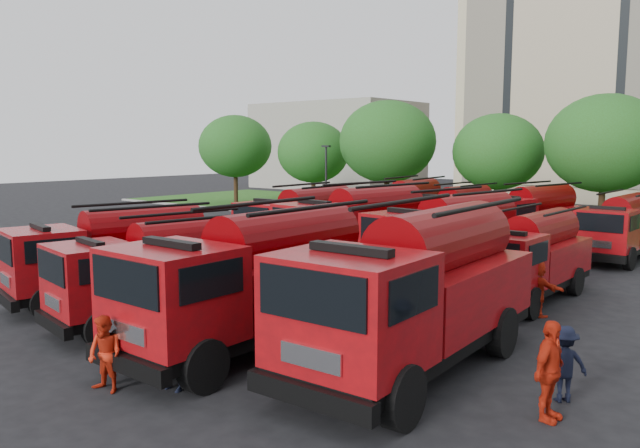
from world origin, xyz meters
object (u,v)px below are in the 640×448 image
(firefighter_0, at_px, (174,390))
(firefighter_3, at_px, (562,401))
(fire_truck_2, at_px, (255,280))
(fire_truck_7, at_px, (529,256))
(firefighter_4, at_px, (206,272))
(firefighter_2, at_px, (547,420))
(fire_truck_1, at_px, (167,271))
(fire_truck_6, at_px, (449,239))
(fire_truck_5, at_px, (358,228))
(fire_truck_11, at_px, (621,228))
(firefighter_5, at_px, (536,316))
(fire_truck_9, at_px, (456,213))
(fire_truck_4, at_px, (302,222))
(fire_truck_8, at_px, (407,208))
(firefighter_1, at_px, (107,392))
(fire_truck_10, at_px, (530,217))
(fire_truck_3, at_px, (416,291))
(fire_truck_0, at_px, (114,255))

(firefighter_0, relative_size, firefighter_3, 1.08)
(fire_truck_2, xyz_separation_m, fire_truck_7, (3.44, 9.36, -0.30))
(firefighter_4, bearing_deg, firefighter_2, -170.43)
(fire_truck_1, xyz_separation_m, fire_truck_6, (3.90, 9.80, 0.18))
(firefighter_0, bearing_deg, fire_truck_5, 100.02)
(fire_truck_11, distance_m, firefighter_5, 11.74)
(fire_truck_5, bearing_deg, firefighter_4, -126.04)
(fire_truck_5, distance_m, fire_truck_9, 9.87)
(fire_truck_4, height_order, firefighter_2, fire_truck_4)
(fire_truck_8, xyz_separation_m, firefighter_1, (7.16, -23.43, -1.60))
(fire_truck_7, bearing_deg, fire_truck_11, 88.41)
(fire_truck_6, xyz_separation_m, fire_truck_10, (-0.67, 9.70, -0.10))
(fire_truck_3, relative_size, fire_truck_5, 1.05)
(fire_truck_0, xyz_separation_m, fire_truck_9, (2.41, 19.38, -0.07))
(fire_truck_4, distance_m, firefighter_0, 16.32)
(fire_truck_10, height_order, firefighter_1, fire_truck_10)
(fire_truck_7, xyz_separation_m, firefighter_0, (-2.79, -12.40, -1.45))
(fire_truck_1, bearing_deg, firefighter_3, 17.54)
(fire_truck_6, height_order, fire_truck_7, fire_truck_6)
(fire_truck_2, relative_size, fire_truck_6, 1.01)
(fire_truck_1, height_order, fire_truck_7, fire_truck_1)
(fire_truck_8, bearing_deg, fire_truck_9, 2.87)
(fire_truck_10, xyz_separation_m, firefighter_0, (1.09, -22.57, -1.57))
(fire_truck_3, height_order, firefighter_0, fire_truck_3)
(fire_truck_1, relative_size, firefighter_2, 3.56)
(fire_truck_0, distance_m, fire_truck_2, 7.08)
(fire_truck_3, height_order, fire_truck_8, fire_truck_3)
(fire_truck_3, xyz_separation_m, fire_truck_8, (-11.43, 18.14, -0.24))
(fire_truck_1, height_order, fire_truck_9, fire_truck_1)
(fire_truck_0, relative_size, fire_truck_3, 0.86)
(fire_truck_2, xyz_separation_m, fire_truck_3, (3.92, 1.28, 0.09))
(firefighter_1, height_order, firefighter_2, firefighter_2)
(fire_truck_4, distance_m, fire_truck_6, 8.13)
(fire_truck_2, distance_m, fire_truck_10, 19.53)
(fire_truck_5, height_order, fire_truck_11, fire_truck_5)
(fire_truck_6, distance_m, fire_truck_7, 3.25)
(fire_truck_4, bearing_deg, fire_truck_9, 69.18)
(fire_truck_9, distance_m, firefighter_4, 14.96)
(fire_truck_5, height_order, firefighter_5, fire_truck_5)
(fire_truck_9, bearing_deg, fire_truck_10, -1.06)
(fire_truck_8, relative_size, fire_truck_10, 1.00)
(fire_truck_11, bearing_deg, fire_truck_4, -143.11)
(firefighter_0, bearing_deg, fire_truck_4, 111.72)
(fire_truck_5, height_order, firefighter_3, fire_truck_5)
(fire_truck_3, height_order, firefighter_5, fire_truck_3)
(firefighter_0, relative_size, firefighter_5, 0.99)
(firefighter_2, bearing_deg, firefighter_1, 123.63)
(fire_truck_10, distance_m, firefighter_2, 20.57)
(fire_truck_9, height_order, firefighter_3, fire_truck_9)
(fire_truck_1, xyz_separation_m, fire_truck_4, (-4.18, 10.77, 0.09))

